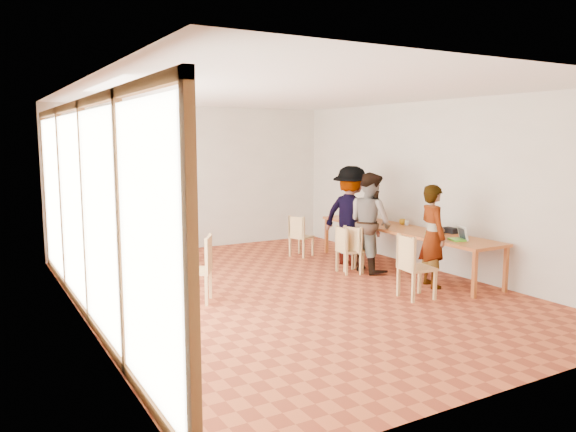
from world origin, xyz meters
The scene contains 25 objects.
ground centered at (0.00, 0.00, 0.00)m, with size 8.00×8.00×0.00m, color #AD4E29.
wall_back centered at (0.00, 4.00, 1.50)m, with size 6.00×0.10×3.00m, color beige.
wall_front centered at (0.00, -4.00, 1.50)m, with size 6.00×0.10×3.00m, color beige.
wall_right centered at (3.00, 0.00, 1.50)m, with size 0.10×8.00×3.00m, color beige.
window_wall centered at (-2.96, 0.00, 1.50)m, with size 0.10×8.00×3.00m, color white.
ceiling centered at (0.00, 0.00, 3.02)m, with size 6.00×8.00×0.04m, color white.
communal_table centered at (2.50, 0.24, 0.70)m, with size 0.80×4.00×0.75m.
side_table centered at (-1.29, 2.76, 0.67)m, with size 0.90×0.90×0.75m.
chair_near centered at (1.34, -1.25, 0.58)m, with size 0.49×0.49×0.50m.
chair_mid centered at (1.45, 0.53, 0.50)m, with size 0.41×0.41×0.44m.
chair_far centered at (1.61, 0.47, 0.51)m, with size 0.49×0.49×0.44m.
chair_empty centered at (1.45, 2.11, 0.50)m, with size 0.50×0.50×0.44m.
chair_spare centered at (-1.37, 0.12, 0.59)m, with size 0.61×0.61×0.51m.
person_near centered at (2.11, -0.88, 0.81)m, with size 0.59×0.39×1.63m, color gray.
person_mid centered at (1.90, 0.44, 0.88)m, with size 0.85×0.66×1.75m, color gray.
person_far centered at (1.94, 1.05, 0.92)m, with size 1.19×0.68×1.84m, color gray.
laptop_near centered at (2.44, -1.13, 0.81)m, with size 0.30×0.32×0.22m.
laptop_mid centered at (2.54, -0.49, 0.80)m, with size 0.19×0.22×0.18m.
laptop_far centered at (2.55, 1.39, 0.81)m, with size 0.31×0.32×0.23m.
yellow_mug centered at (2.79, 0.60, 0.80)m, with size 0.12×0.12×0.10m, color orange.
green_bottle centered at (2.50, 1.75, 0.89)m, with size 0.07×0.07×0.28m, color #116416.
clear_glass centered at (2.79, 0.48, 0.80)m, with size 0.07×0.07×0.09m, color silver.
condiment_cup centered at (2.45, 1.40, 0.78)m, with size 0.08×0.08×0.06m, color white.
pink_phone centered at (2.70, -0.98, 0.76)m, with size 0.05×0.10×0.01m, color #C03751.
black_pouch centered at (2.83, -0.55, 0.80)m, with size 0.16×0.26×0.09m, color black.
Camera 1 is at (-4.22, -7.27, 2.32)m, focal length 35.00 mm.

